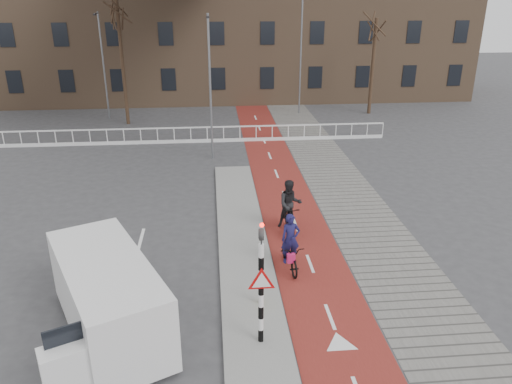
{
  "coord_description": "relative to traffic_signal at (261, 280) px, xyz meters",
  "views": [
    {
      "loc": [
        -1.69,
        -12.65,
        8.73
      ],
      "look_at": [
        -0.09,
        5.0,
        1.5
      ],
      "focal_mm": 35.0,
      "sensor_mm": 36.0,
      "label": 1
    }
  ],
  "objects": [
    {
      "name": "streetlight_near",
      "position": [
        -1.11,
        15.9,
        1.82
      ],
      "size": [
        0.12,
        0.12,
        7.62
      ],
      "primitive_type": "cylinder",
      "color": "slate",
      "rests_on": "ground"
    },
    {
      "name": "railing",
      "position": [
        -4.4,
        19.02,
        -1.68
      ],
      "size": [
        28.0,
        0.1,
        0.99
      ],
      "color": "silver",
      "rests_on": "ground"
    },
    {
      "name": "tree_mid",
      "position": [
        -6.91,
        24.1,
        2.28
      ],
      "size": [
        0.23,
        0.23,
        8.54
      ],
      "primitive_type": "cylinder",
      "color": "#322216",
      "rests_on": "ground"
    },
    {
      "name": "bollard",
      "position": [
        0.18,
        1.68,
        -1.48
      ],
      "size": [
        0.12,
        0.12,
        0.79
      ],
      "primitive_type": "cylinder",
      "color": "#F9EF0D",
      "rests_on": "curb_island"
    },
    {
      "name": "curb_island",
      "position": [
        -0.1,
        6.02,
        -1.93
      ],
      "size": [
        1.8,
        16.0,
        0.12
      ],
      "primitive_type": "cube",
      "color": "gray",
      "rests_on": "ground"
    },
    {
      "name": "cyclist_near",
      "position": [
        1.35,
        3.79,
        -1.32
      ],
      "size": [
        0.85,
        1.95,
        1.97
      ],
      "rotation": [
        0.0,
        0.0,
        0.1
      ],
      "color": "black",
      "rests_on": "bike_lane"
    },
    {
      "name": "bike_lane",
      "position": [
        2.1,
        12.02,
        -1.98
      ],
      "size": [
        2.5,
        60.0,
        0.01
      ],
      "primitive_type": "cube",
      "color": "maroon",
      "rests_on": "ground"
    },
    {
      "name": "traffic_signal",
      "position": [
        0.0,
        0.0,
        0.0
      ],
      "size": [
        0.8,
        0.8,
        3.68
      ],
      "color": "black",
      "rests_on": "curb_island"
    },
    {
      "name": "streetlight_right",
      "position": [
        5.5,
        26.15,
        2.25
      ],
      "size": [
        0.12,
        0.12,
        8.47
      ],
      "primitive_type": "cylinder",
      "color": "slate",
      "rests_on": "ground"
    },
    {
      "name": "streetlight_left",
      "position": [
        -8.48,
        25.66,
        1.68
      ],
      "size": [
        0.12,
        0.12,
        7.33
      ],
      "primitive_type": "cylinder",
      "color": "slate",
      "rests_on": "ground"
    },
    {
      "name": "ground",
      "position": [
        0.6,
        2.02,
        -1.99
      ],
      "size": [
        120.0,
        120.0,
        0.0
      ],
      "primitive_type": "plane",
      "color": "#38383A",
      "rests_on": "ground"
    },
    {
      "name": "sidewalk",
      "position": [
        4.9,
        12.02,
        -1.98
      ],
      "size": [
        3.0,
        60.0,
        0.01
      ],
      "primitive_type": "cube",
      "color": "slate",
      "rests_on": "ground"
    },
    {
      "name": "cyclist_far",
      "position": [
        1.75,
        6.45,
        -1.1
      ],
      "size": [
        0.94,
        2.02,
        2.13
      ],
      "rotation": [
        0.0,
        0.0,
        0.03
      ],
      "color": "black",
      "rests_on": "bike_lane"
    },
    {
      "name": "townhouse_row",
      "position": [
        -2.4,
        34.02,
        5.82
      ],
      "size": [
        46.0,
        10.0,
        15.9
      ],
      "color": "#7F6047",
      "rests_on": "ground"
    },
    {
      "name": "tree_right",
      "position": [
        10.78,
        25.67,
        1.43
      ],
      "size": [
        0.25,
        0.25,
        6.84
      ],
      "primitive_type": "cylinder",
      "color": "#322216",
      "rests_on": "ground"
    },
    {
      "name": "van",
      "position": [
        -4.0,
        0.89,
        -0.84
      ],
      "size": [
        4.0,
        5.48,
        2.19
      ],
      "rotation": [
        0.0,
        0.0,
        0.43
      ],
      "color": "silver",
      "rests_on": "ground"
    }
  ]
}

